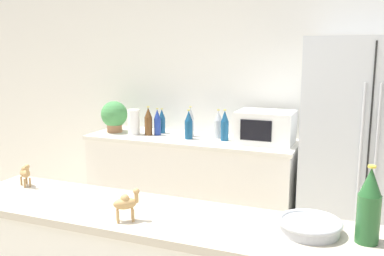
# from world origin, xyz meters

# --- Properties ---
(wall_back) EXTENTS (8.00, 0.06, 2.55)m
(wall_back) POSITION_xyz_m (0.00, 2.73, 1.27)
(wall_back) COLOR white
(wall_back) RESTS_ON ground_plane
(back_counter) EXTENTS (1.95, 0.63, 0.91)m
(back_counter) POSITION_xyz_m (-0.47, 2.40, 0.45)
(back_counter) COLOR silver
(back_counter) RESTS_ON ground_plane
(refrigerator) EXTENTS (0.96, 0.75, 1.80)m
(refrigerator) POSITION_xyz_m (1.04, 2.32, 0.90)
(refrigerator) COLOR silver
(refrigerator) RESTS_ON ground_plane
(potted_plant) EXTENTS (0.26, 0.26, 0.30)m
(potted_plant) POSITION_xyz_m (-1.27, 2.37, 1.07)
(potted_plant) COLOR #9E6B47
(potted_plant) RESTS_ON back_counter
(paper_towel_roll) EXTENTS (0.11, 0.11, 0.24)m
(paper_towel_roll) POSITION_xyz_m (-1.04, 2.34, 1.02)
(paper_towel_roll) COLOR white
(paper_towel_roll) RESTS_ON back_counter
(microwave) EXTENTS (0.48, 0.37, 0.28)m
(microwave) POSITION_xyz_m (0.22, 2.42, 1.05)
(microwave) COLOR white
(microwave) RESTS_ON back_counter
(back_bottle_0) EXTENTS (0.07, 0.07, 0.26)m
(back_bottle_0) POSITION_xyz_m (-0.23, 2.47, 1.03)
(back_bottle_0) COLOR #B2B7BC
(back_bottle_0) RESTS_ON back_counter
(back_bottle_1) EXTENTS (0.07, 0.07, 0.28)m
(back_bottle_1) POSITION_xyz_m (-0.14, 2.39, 1.04)
(back_bottle_1) COLOR navy
(back_bottle_1) RESTS_ON back_counter
(back_bottle_2) EXTENTS (0.07, 0.07, 0.28)m
(back_bottle_2) POSITION_xyz_m (-0.50, 2.45, 1.04)
(back_bottle_2) COLOR #B2B7BC
(back_bottle_2) RESTS_ON back_counter
(back_bottle_3) EXTENTS (0.06, 0.06, 0.26)m
(back_bottle_3) POSITION_xyz_m (-0.81, 2.39, 1.03)
(back_bottle_3) COLOR navy
(back_bottle_3) RESTS_ON back_counter
(back_bottle_4) EXTENTS (0.07, 0.07, 0.27)m
(back_bottle_4) POSITION_xyz_m (-0.47, 2.34, 1.03)
(back_bottle_4) COLOR navy
(back_bottle_4) RESTS_ON back_counter
(back_bottle_5) EXTENTS (0.07, 0.07, 0.27)m
(back_bottle_5) POSITION_xyz_m (-0.89, 2.36, 1.04)
(back_bottle_5) COLOR brown
(back_bottle_5) RESTS_ON back_counter
(back_bottle_6) EXTENTS (0.06, 0.06, 0.24)m
(back_bottle_6) POSITION_xyz_m (-0.81, 2.50, 1.02)
(back_bottle_6) COLOR navy
(back_bottle_6) RESTS_ON back_counter
(wine_bottle) EXTENTS (0.09, 0.09, 0.30)m
(wine_bottle) POSITION_xyz_m (1.03, 0.46, 1.13)
(wine_bottle) COLOR #235628
(wine_bottle) RESTS_ON bar_counter
(fruit_bowl) EXTENTS (0.25, 0.25, 0.06)m
(fruit_bowl) POSITION_xyz_m (0.82, 0.47, 1.02)
(fruit_bowl) COLOR #B7BABF
(fruit_bowl) RESTS_ON bar_counter
(camel_figurine) EXTENTS (0.10, 0.08, 0.13)m
(camel_figurine) POSITION_xyz_m (-0.66, 0.51, 1.06)
(camel_figurine) COLOR #A87F4C
(camel_figurine) RESTS_ON bar_counter
(camel_figurine_second) EXTENTS (0.11, 0.10, 0.14)m
(camel_figurine_second) POSITION_xyz_m (0.08, 0.30, 1.07)
(camel_figurine_second) COLOR tan
(camel_figurine_second) RESTS_ON bar_counter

